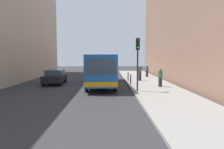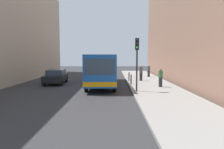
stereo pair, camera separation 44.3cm
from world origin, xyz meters
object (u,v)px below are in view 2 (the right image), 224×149
at_px(car_behind_bus, 101,70).
at_px(pedestrian_near_signal, 161,78).
at_px(bollard_mid, 129,77).
at_px(bollard_near, 131,79).
at_px(bus, 101,68).
at_px(traffic_light, 137,54).
at_px(pedestrian_mid_sidewalk, 141,73).
at_px(car_beside_bus, 56,76).
at_px(pedestrian_far_sidewalk, 149,71).

bearing_deg(car_behind_bus, pedestrian_near_signal, 110.63).
height_order(car_behind_bus, bollard_mid, car_behind_bus).
bearing_deg(bollard_mid, bollard_near, -90.00).
xyz_separation_m(bus, car_behind_bus, (-0.61, 10.58, -0.94)).
xyz_separation_m(car_behind_bus, bollard_near, (3.52, -11.18, -0.16)).
bearing_deg(bollard_mid, car_behind_bus, 112.69).
distance_m(traffic_light, pedestrian_mid_sidewalk, 7.47).
distance_m(bus, car_behind_bus, 10.64).
distance_m(car_beside_bus, pedestrian_near_signal, 10.63).
relative_size(pedestrian_near_signal, pedestrian_mid_sidewalk, 0.95).
bearing_deg(car_beside_bus, car_behind_bus, -115.90).
bearing_deg(pedestrian_mid_sidewalk, pedestrian_far_sidewalk, -3.72).
bearing_deg(bus, bollard_near, 166.33).
height_order(bus, car_beside_bus, bus).
bearing_deg(bus, pedestrian_near_signal, 154.78).
distance_m(bollard_mid, pedestrian_near_signal, 5.12).
bearing_deg(pedestrian_mid_sidewalk, bollard_mid, 115.99).
relative_size(pedestrian_mid_sidewalk, pedestrian_far_sidewalk, 1.09).
height_order(pedestrian_mid_sidewalk, pedestrian_far_sidewalk, pedestrian_mid_sidewalk).
bearing_deg(car_beside_bus, pedestrian_far_sidewalk, -154.09).
distance_m(bus, pedestrian_near_signal, 5.89).
bearing_deg(pedestrian_near_signal, car_beside_bus, 87.56).
xyz_separation_m(car_behind_bus, pedestrian_mid_sidewalk, (4.85, -8.18, 0.23)).
bearing_deg(pedestrian_near_signal, pedestrian_far_sidewalk, 12.24).
height_order(bollard_near, pedestrian_mid_sidewalk, pedestrian_mid_sidewalk).
height_order(car_behind_bus, pedestrian_near_signal, pedestrian_near_signal).
height_order(car_beside_bus, traffic_light, traffic_light).
distance_m(car_behind_bus, bollard_mid, 9.12).
height_order(bus, pedestrian_near_signal, bus).
height_order(traffic_light, pedestrian_near_signal, traffic_light).
bearing_deg(pedestrian_near_signal, traffic_light, 150.25).
bearing_deg(traffic_light, bollard_mid, 90.83).
relative_size(bollard_near, pedestrian_near_signal, 0.58).
height_order(car_behind_bus, pedestrian_far_sidewalk, pedestrian_far_sidewalk).
bearing_deg(pedestrian_far_sidewalk, bus, -22.08).
height_order(car_beside_bus, bollard_mid, car_beside_bus).
height_order(car_beside_bus, pedestrian_near_signal, pedestrian_near_signal).
bearing_deg(car_beside_bus, bollard_near, 166.44).
bearing_deg(bollard_mid, car_beside_bus, -170.40).
bearing_deg(pedestrian_far_sidewalk, pedestrian_near_signal, 16.35).
bearing_deg(bus, pedestrian_far_sidewalk, -133.13).
bearing_deg(bollard_near, pedestrian_far_sidewalk, 68.23).
height_order(traffic_light, bollard_mid, traffic_light).
bearing_deg(bollard_near, bus, 168.36).
xyz_separation_m(bus, car_beside_bus, (-4.77, 0.87, -0.94)).
bearing_deg(car_beside_bus, pedestrian_near_signal, 159.90).
xyz_separation_m(bollard_near, pedestrian_far_sidewalk, (2.89, 7.23, 0.32)).
distance_m(bus, car_beside_bus, 4.94).
relative_size(bollard_near, bollard_mid, 1.00).
height_order(car_beside_bus, bollard_near, car_beside_bus).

